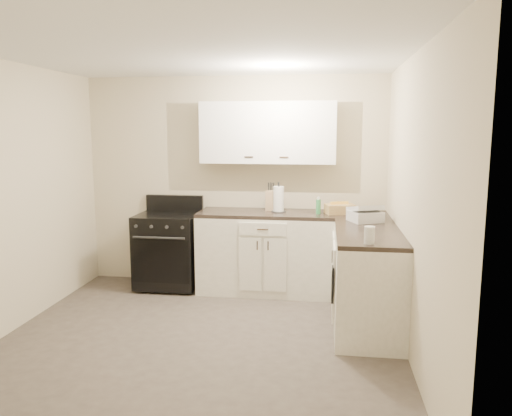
# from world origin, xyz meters

# --- Properties ---
(floor) EXTENTS (3.60, 3.60, 0.00)m
(floor) POSITION_xyz_m (0.00, 0.00, 0.00)
(floor) COLOR #473F38
(floor) RESTS_ON ground
(ceiling) EXTENTS (3.60, 3.60, 0.00)m
(ceiling) POSITION_xyz_m (0.00, 0.00, 2.50)
(ceiling) COLOR white
(ceiling) RESTS_ON wall_back
(wall_back) EXTENTS (3.60, 0.00, 3.60)m
(wall_back) POSITION_xyz_m (0.00, 1.80, 1.25)
(wall_back) COLOR beige
(wall_back) RESTS_ON ground
(wall_right) EXTENTS (0.00, 3.60, 3.60)m
(wall_right) POSITION_xyz_m (1.80, 0.00, 1.25)
(wall_right) COLOR beige
(wall_right) RESTS_ON ground
(wall_left) EXTENTS (0.00, 3.60, 3.60)m
(wall_left) POSITION_xyz_m (-1.80, 0.00, 1.25)
(wall_left) COLOR beige
(wall_left) RESTS_ON ground
(wall_front) EXTENTS (3.60, 0.00, 3.60)m
(wall_front) POSITION_xyz_m (0.00, -1.80, 1.25)
(wall_front) COLOR beige
(wall_front) RESTS_ON ground
(base_cabinets_back) EXTENTS (1.55, 0.60, 0.90)m
(base_cabinets_back) POSITION_xyz_m (0.43, 1.50, 0.45)
(base_cabinets_back) COLOR white
(base_cabinets_back) RESTS_ON floor
(base_cabinets_right) EXTENTS (0.60, 1.90, 0.90)m
(base_cabinets_right) POSITION_xyz_m (1.50, 0.85, 0.45)
(base_cabinets_right) COLOR white
(base_cabinets_right) RESTS_ON floor
(countertop_back) EXTENTS (1.55, 0.60, 0.04)m
(countertop_back) POSITION_xyz_m (0.43, 1.50, 0.92)
(countertop_back) COLOR black
(countertop_back) RESTS_ON base_cabinets_back
(countertop_right) EXTENTS (0.60, 1.90, 0.04)m
(countertop_right) POSITION_xyz_m (1.50, 0.85, 0.92)
(countertop_right) COLOR black
(countertop_right) RESTS_ON base_cabinets_right
(upper_cabinets) EXTENTS (1.55, 0.30, 0.70)m
(upper_cabinets) POSITION_xyz_m (0.43, 1.65, 1.84)
(upper_cabinets) COLOR white
(upper_cabinets) RESTS_ON wall_back
(stove) EXTENTS (0.71, 0.61, 0.86)m
(stove) POSITION_xyz_m (-0.74, 1.48, 0.46)
(stove) COLOR black
(stove) RESTS_ON floor
(knife_block) EXTENTS (0.12, 0.12, 0.24)m
(knife_block) POSITION_xyz_m (0.47, 1.61, 1.06)
(knife_block) COLOR tan
(knife_block) RESTS_ON countertop_back
(paper_towel) EXTENTS (0.16, 0.16, 0.29)m
(paper_towel) POSITION_xyz_m (0.56, 1.52, 1.09)
(paper_towel) COLOR white
(paper_towel) RESTS_ON countertop_back
(soap_bottle) EXTENTS (0.05, 0.05, 0.16)m
(soap_bottle) POSITION_xyz_m (1.02, 1.46, 1.02)
(soap_bottle) COLOR #3B9B51
(soap_bottle) RESTS_ON countertop_back
(picture_frame) EXTENTS (0.13, 0.06, 0.16)m
(picture_frame) POSITION_xyz_m (0.46, 1.76, 1.02)
(picture_frame) COLOR black
(picture_frame) RESTS_ON countertop_back
(wicker_basket) EXTENTS (0.36, 0.29, 0.10)m
(wicker_basket) POSITION_xyz_m (1.26, 1.51, 0.99)
(wicker_basket) COLOR tan
(wicker_basket) RESTS_ON countertop_right
(countertop_grill) EXTENTS (0.38, 0.37, 0.11)m
(countertop_grill) POSITION_xyz_m (1.50, 1.05, 0.99)
(countertop_grill) COLOR silver
(countertop_grill) RESTS_ON countertop_right
(glass_jar) EXTENTS (0.11, 0.11, 0.15)m
(glass_jar) POSITION_xyz_m (1.46, 0.03, 1.01)
(glass_jar) COLOR silver
(glass_jar) RESTS_ON countertop_right
(oven_mitt_near) EXTENTS (0.02, 0.13, 0.23)m
(oven_mitt_near) POSITION_xyz_m (1.18, 0.36, 0.52)
(oven_mitt_near) COLOR black
(oven_mitt_near) RESTS_ON base_cabinets_right
(oven_mitt_far) EXTENTS (0.02, 0.16, 0.27)m
(oven_mitt_far) POSITION_xyz_m (1.18, 0.40, 0.43)
(oven_mitt_far) COLOR black
(oven_mitt_far) RESTS_ON base_cabinets_right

